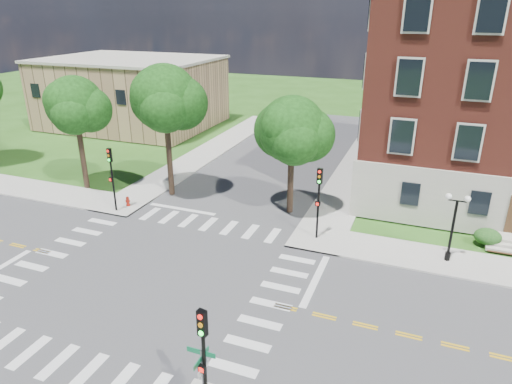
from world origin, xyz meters
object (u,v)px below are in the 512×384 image
(traffic_signal_nw, at_px, (111,171))
(fire_hydrant, at_px, (128,201))
(street_sign_pole, at_px, (202,371))
(traffic_signal_se, at_px, (204,353))
(traffic_signal_ne, at_px, (319,194))
(twin_lamp_west, at_px, (453,224))

(traffic_signal_nw, bearing_deg, fire_hydrant, 72.46)
(street_sign_pole, height_order, fire_hydrant, street_sign_pole)
(traffic_signal_se, distance_m, traffic_signal_ne, 15.37)
(traffic_signal_ne, bearing_deg, traffic_signal_nw, -175.70)
(twin_lamp_west, xyz_separation_m, fire_hydrant, (-22.71, -0.13, -2.06))
(traffic_signal_se, height_order, traffic_signal_ne, same)
(traffic_signal_ne, distance_m, street_sign_pole, 15.35)
(traffic_signal_ne, xyz_separation_m, twin_lamp_west, (8.01, 0.04, -0.66))
(traffic_signal_se, distance_m, fire_hydrant, 21.19)
(traffic_signal_se, xyz_separation_m, traffic_signal_nw, (-14.76, 14.24, 0.00))
(street_sign_pole, xyz_separation_m, fire_hydrant, (-14.32, 15.23, -1.84))
(twin_lamp_west, bearing_deg, traffic_signal_ne, -179.74)
(street_sign_pole, bearing_deg, fire_hydrant, 133.23)
(traffic_signal_ne, xyz_separation_m, street_sign_pole, (-0.37, -15.33, -0.88))
(traffic_signal_ne, bearing_deg, traffic_signal_se, -90.96)
(traffic_signal_ne, bearing_deg, street_sign_pole, -91.39)
(twin_lamp_west, distance_m, street_sign_pole, 17.50)
(traffic_signal_ne, xyz_separation_m, fire_hydrant, (-14.69, -0.09, -2.72))
(traffic_signal_se, relative_size, fire_hydrant, 6.40)
(traffic_signal_nw, relative_size, twin_lamp_west, 1.13)
(street_sign_pole, bearing_deg, traffic_signal_ne, 88.61)
(twin_lamp_west, bearing_deg, fire_hydrant, -179.67)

